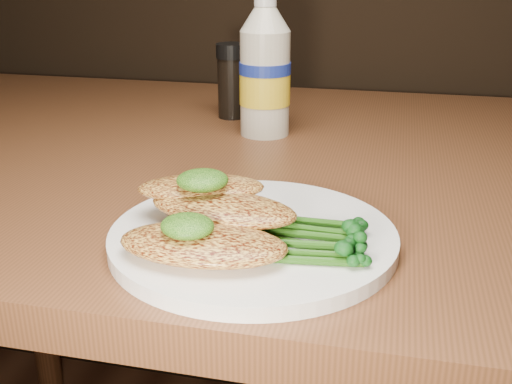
% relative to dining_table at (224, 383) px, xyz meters
% --- Properties ---
extents(dining_table, '(1.20, 0.80, 0.75)m').
position_rel_dining_table_xyz_m(dining_table, '(0.00, 0.00, 0.00)').
color(dining_table, '#4F2D17').
rests_on(dining_table, floor).
extents(plate, '(0.25, 0.25, 0.01)m').
position_rel_dining_table_xyz_m(plate, '(0.11, -0.27, 0.38)').
color(plate, white).
rests_on(plate, dining_table).
extents(chicken_front, '(0.14, 0.08, 0.02)m').
position_rel_dining_table_xyz_m(chicken_front, '(0.08, -0.32, 0.40)').
color(chicken_front, gold).
rests_on(chicken_front, plate).
extents(chicken_mid, '(0.14, 0.09, 0.02)m').
position_rel_dining_table_xyz_m(chicken_mid, '(0.08, -0.27, 0.41)').
color(chicken_mid, gold).
rests_on(chicken_mid, plate).
extents(chicken_back, '(0.13, 0.09, 0.02)m').
position_rel_dining_table_xyz_m(chicken_back, '(0.06, -0.24, 0.41)').
color(chicken_back, gold).
rests_on(chicken_back, plate).
extents(pesto_front, '(0.05, 0.05, 0.02)m').
position_rel_dining_table_xyz_m(pesto_front, '(0.07, -0.33, 0.41)').
color(pesto_front, black).
rests_on(pesto_front, chicken_front).
extents(pesto_back, '(0.06, 0.05, 0.02)m').
position_rel_dining_table_xyz_m(pesto_back, '(0.06, -0.26, 0.43)').
color(pesto_back, black).
rests_on(pesto_back, chicken_back).
extents(broccolini_bundle, '(0.13, 0.10, 0.02)m').
position_rel_dining_table_xyz_m(broccolini_bundle, '(0.16, -0.28, 0.40)').
color(broccolini_bundle, '#204F11').
rests_on(broccolini_bundle, plate).
extents(mayo_bottle, '(0.08, 0.08, 0.20)m').
position_rel_dining_table_xyz_m(mayo_bottle, '(0.04, 0.08, 0.47)').
color(mayo_bottle, beige).
rests_on(mayo_bottle, dining_table).
extents(pepper_grinder, '(0.06, 0.06, 0.11)m').
position_rel_dining_table_xyz_m(pepper_grinder, '(-0.02, 0.16, 0.43)').
color(pepper_grinder, black).
rests_on(pepper_grinder, dining_table).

